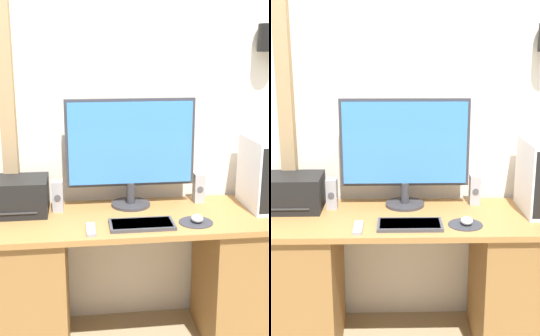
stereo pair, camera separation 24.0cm
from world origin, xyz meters
The scene contains 11 objects.
wall_back centered at (0.01, 0.63, 1.36)m, with size 6.40×0.18×2.70m.
desk centered at (0.00, 0.29, 0.40)m, with size 1.75×0.58×0.77m.
monitor centered at (-0.01, 0.46, 1.11)m, with size 0.71×0.22×0.60m.
keyboard centered at (0.01, 0.14, 0.78)m, with size 0.32×0.17×0.02m.
mousepad centered at (0.29, 0.15, 0.77)m, with size 0.17×0.17×0.00m.
mouse centered at (0.29, 0.15, 0.79)m, with size 0.06×0.08×0.04m.
computer_tower centered at (0.72, 0.35, 0.96)m, with size 0.21×0.35×0.39m.
printer centered at (-0.63, 0.42, 0.86)m, with size 0.34×0.26×0.19m.
speaker_left centered at (-0.41, 0.42, 0.85)m, with size 0.06×0.07×0.17m.
speaker_right centered at (0.38, 0.48, 0.85)m, with size 0.06×0.07×0.17m.
remote_control centered at (-0.25, 0.11, 0.78)m, with size 0.04×0.16×0.02m.
Camera 1 is at (-0.30, -2.02, 1.64)m, focal length 50.00 mm.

